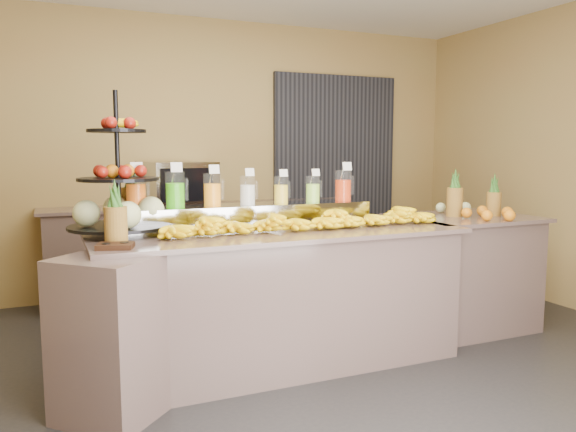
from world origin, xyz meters
TOP-DOWN VIEW (x-y plane):
  - ground at (0.00, 0.00)m, footprint 6.00×6.00m
  - room_envelope at (0.19, 0.79)m, footprint 6.04×5.02m
  - buffet_counter at (-0.12, 0.26)m, footprint 2.75×1.25m
  - right_counter at (1.70, 0.40)m, footprint 1.08×0.88m
  - back_ledge at (0.00, 2.25)m, footprint 3.10×0.55m
  - pitcher_tray at (-0.12, 0.58)m, footprint 1.85×0.30m
  - juice_pitcher_orange_a at (-0.90, 0.58)m, footprint 0.13×0.14m
  - juice_pitcher_green at (-0.64, 0.58)m, footprint 0.13×0.14m
  - juice_pitcher_orange_b at (-0.38, 0.58)m, footprint 0.12×0.13m
  - juice_pitcher_milk at (-0.12, 0.58)m, footprint 0.11×0.12m
  - juice_pitcher_lemon at (0.14, 0.58)m, footprint 0.11×0.11m
  - juice_pitcher_lime at (0.40, 0.58)m, footprint 0.11×0.11m
  - juice_pitcher_orange_c at (0.66, 0.58)m, footprint 0.13×0.13m
  - banana_heap at (0.18, 0.24)m, footprint 2.05×0.19m
  - fruit_stand at (-0.97, 0.49)m, footprint 0.76×0.76m
  - condiment_caddy at (-1.11, -0.04)m, footprint 0.23×0.19m
  - pineapple_left_a at (-1.09, 0.09)m, footprint 0.13×0.13m
  - pineapple_left_b at (-0.90, 0.74)m, footprint 0.15×0.15m
  - right_fruit_pile at (1.75, 0.28)m, footprint 0.44×0.42m
  - oven_warmer at (-0.22, 2.25)m, footprint 0.68×0.51m

SIDE VIEW (x-z plane):
  - ground at x=0.00m, z-range 0.00..0.00m
  - buffet_counter at x=-0.12m, z-range 0.00..0.93m
  - back_ledge at x=0.00m, z-range 0.00..0.93m
  - right_counter at x=1.70m, z-range 0.00..0.93m
  - condiment_caddy at x=-1.11m, z-range 0.93..0.96m
  - banana_heap at x=0.18m, z-range 0.91..1.08m
  - right_fruit_pile at x=1.75m, z-range 0.89..1.12m
  - pitcher_tray at x=-0.12m, z-range 0.93..1.08m
  - pineapple_left_a at x=-1.09m, z-range 0.88..1.26m
  - pineapple_left_b at x=-0.90m, z-range 0.88..1.32m
  - oven_warmer at x=-0.22m, z-range 0.93..1.35m
  - fruit_stand at x=-0.97m, z-range 0.71..1.62m
  - juice_pitcher_lime at x=0.40m, z-range 1.04..1.30m
  - juice_pitcher_lemon at x=0.14m, z-range 1.04..1.30m
  - juice_pitcher_milk at x=-0.12m, z-range 1.04..1.31m
  - juice_pitcher_orange_b at x=-0.38m, z-range 1.03..1.33m
  - juice_pitcher_orange_c at x=0.66m, z-range 1.03..1.34m
  - juice_pitcher_green at x=-0.64m, z-range 1.03..1.35m
  - juice_pitcher_orange_a at x=-0.90m, z-range 1.03..1.35m
  - room_envelope at x=0.19m, z-range 0.47..3.29m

